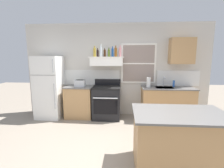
# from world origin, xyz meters

# --- Properties ---
(ground_plane) EXTENTS (16.00, 16.00, 0.00)m
(ground_plane) POSITION_xyz_m (0.00, 0.00, 0.00)
(ground_plane) COLOR gray
(back_wall) EXTENTS (5.40, 0.11, 2.70)m
(back_wall) POSITION_xyz_m (0.03, 2.23, 1.35)
(back_wall) COLOR beige
(back_wall) RESTS_ON ground_plane
(refrigerator) EXTENTS (0.70, 0.72, 1.76)m
(refrigerator) POSITION_xyz_m (-1.90, 1.84, 0.88)
(refrigerator) COLOR white
(refrigerator) RESTS_ON ground_plane
(counter_left_of_stove) EXTENTS (0.79, 0.63, 0.91)m
(counter_left_of_stove) POSITION_xyz_m (-1.05, 1.90, 0.46)
(counter_left_of_stove) COLOR tan
(counter_left_of_stove) RESTS_ON ground_plane
(toaster) EXTENTS (0.30, 0.20, 0.19)m
(toaster) POSITION_xyz_m (-1.00, 1.83, 1.01)
(toaster) COLOR silver
(toaster) RESTS_ON counter_left_of_stove
(stove_range) EXTENTS (0.76, 0.69, 1.09)m
(stove_range) POSITION_xyz_m (-0.25, 1.86, 0.46)
(stove_range) COLOR black
(stove_range) RESTS_ON ground_plane
(range_hood_shelf) EXTENTS (0.96, 0.52, 0.24)m
(range_hood_shelf) POSITION_xyz_m (-0.25, 1.96, 1.62)
(range_hood_shelf) COLOR white
(bottle_champagne_gold_foil) EXTENTS (0.08, 0.08, 0.30)m
(bottle_champagne_gold_foil) POSITION_xyz_m (-0.60, 2.02, 1.87)
(bottle_champagne_gold_foil) COLOR #B29333
(bottle_champagne_gold_foil) RESTS_ON range_hood_shelf
(bottle_balsamic_dark) EXTENTS (0.06, 0.06, 0.23)m
(bottle_balsamic_dark) POSITION_xyz_m (-0.50, 1.92, 1.84)
(bottle_balsamic_dark) COLOR black
(bottle_balsamic_dark) RESTS_ON range_hood_shelf
(bottle_clear_tall) EXTENTS (0.06, 0.06, 0.35)m
(bottle_clear_tall) POSITION_xyz_m (-0.41, 1.96, 1.89)
(bottle_clear_tall) COLOR silver
(bottle_clear_tall) RESTS_ON range_hood_shelf
(bottle_brown_stout) EXTENTS (0.06, 0.06, 0.23)m
(bottle_brown_stout) POSITION_xyz_m (-0.31, 1.94, 1.84)
(bottle_brown_stout) COLOR #381E0F
(bottle_brown_stout) RESTS_ON range_hood_shelf
(bottle_olive_oil_square) EXTENTS (0.06, 0.06, 0.25)m
(bottle_olive_oil_square) POSITION_xyz_m (-0.19, 1.93, 1.85)
(bottle_olive_oil_square) COLOR #4C601E
(bottle_olive_oil_square) RESTS_ON range_hood_shelf
(bottle_blue_liqueur) EXTENTS (0.07, 0.07, 0.28)m
(bottle_blue_liqueur) POSITION_xyz_m (-0.09, 1.97, 1.86)
(bottle_blue_liqueur) COLOR #1E478C
(bottle_blue_liqueur) RESTS_ON range_hood_shelf
(bottle_amber_wine) EXTENTS (0.07, 0.07, 0.30)m
(bottle_amber_wine) POSITION_xyz_m (-0.00, 1.91, 1.87)
(bottle_amber_wine) COLOR brown
(bottle_amber_wine) RESTS_ON range_hood_shelf
(bottle_rose_pink) EXTENTS (0.07, 0.07, 0.31)m
(bottle_rose_pink) POSITION_xyz_m (0.12, 1.98, 1.88)
(bottle_rose_pink) COLOR #C67F84
(bottle_rose_pink) RESTS_ON range_hood_shelf
(counter_right_with_sink) EXTENTS (1.43, 0.63, 0.91)m
(counter_right_with_sink) POSITION_xyz_m (1.45, 1.90, 0.46)
(counter_right_with_sink) COLOR tan
(counter_right_with_sink) RESTS_ON ground_plane
(sink_faucet) EXTENTS (0.03, 0.17, 0.28)m
(sink_faucet) POSITION_xyz_m (1.35, 2.00, 1.08)
(sink_faucet) COLOR silver
(sink_faucet) RESTS_ON counter_right_with_sink
(paper_towel_roll) EXTENTS (0.11, 0.11, 0.27)m
(paper_towel_roll) POSITION_xyz_m (0.92, 1.90, 1.04)
(paper_towel_roll) COLOR white
(paper_towel_roll) RESTS_ON counter_right_with_sink
(dish_soap_bottle) EXTENTS (0.06, 0.06, 0.18)m
(dish_soap_bottle) POSITION_xyz_m (1.63, 2.00, 1.00)
(dish_soap_bottle) COLOR blue
(dish_soap_bottle) RESTS_ON counter_right_with_sink
(kitchen_island) EXTENTS (1.40, 0.90, 0.91)m
(kitchen_island) POSITION_xyz_m (1.08, -0.21, 0.46)
(kitchen_island) COLOR tan
(kitchen_island) RESTS_ON ground_plane
(upper_cabinet_right) EXTENTS (0.64, 0.32, 0.70)m
(upper_cabinet_right) POSITION_xyz_m (1.80, 2.04, 1.90)
(upper_cabinet_right) COLOR tan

